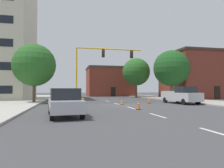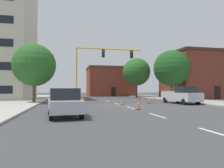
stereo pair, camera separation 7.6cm
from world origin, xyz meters
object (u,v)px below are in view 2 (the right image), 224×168
at_px(tree_right_mid, 172,68).
at_px(traffic_cone_roadside_b, 138,105).
at_px(traffic_signal_gantry, 86,85).
at_px(traffic_cone_roadside_a, 122,102).
at_px(sedan_silver_near_left, 64,102).
at_px(tree_left_near, 34,65).
at_px(tree_right_far, 136,72).
at_px(traffic_cone_roadside_c, 149,100).
at_px(pickup_truck_silver, 181,95).

xyz_separation_m(tree_right_mid, traffic_cone_roadside_b, (-10.70, -14.07, -4.69)).
distance_m(traffic_signal_gantry, traffic_cone_roadside_a, 5.45).
distance_m(traffic_signal_gantry, sedan_silver_near_left, 12.47).
height_order(traffic_cone_roadside_a, traffic_cone_roadside_b, traffic_cone_roadside_b).
height_order(tree_left_near, tree_right_far, tree_right_far).
relative_size(tree_right_mid, traffic_cone_roadside_a, 13.24).
xyz_separation_m(sedan_silver_near_left, traffic_cone_roadside_c, (9.72, 9.80, -0.51)).
bearing_deg(pickup_truck_silver, tree_right_far, 86.57).
height_order(pickup_truck_silver, traffic_cone_roadside_a, pickup_truck_silver).
distance_m(tree_left_near, traffic_cone_roadside_a, 11.80).
distance_m(tree_left_near, traffic_cone_roadside_c, 14.61).
bearing_deg(traffic_cone_roadside_a, tree_right_mid, 39.06).
bearing_deg(traffic_cone_roadside_b, sedan_silver_near_left, -152.87).
bearing_deg(tree_right_far, tree_left_near, -142.23).
height_order(tree_right_mid, traffic_cone_roadside_b, tree_right_mid).
distance_m(traffic_cone_roadside_a, traffic_cone_roadside_c, 3.94).
relative_size(traffic_cone_roadside_a, traffic_cone_roadside_b, 0.78).
bearing_deg(traffic_cone_roadside_c, tree_left_near, 164.74).
distance_m(traffic_cone_roadside_a, traffic_cone_roadside_b, 5.44).
height_order(sedan_silver_near_left, traffic_cone_roadside_c, sedan_silver_near_left).
bearing_deg(pickup_truck_silver, tree_right_mid, 67.84).
xyz_separation_m(tree_right_far, traffic_cone_roadside_a, (-8.27, -18.97, -4.99)).
bearing_deg(tree_right_mid, pickup_truck_silver, -112.16).
xyz_separation_m(tree_right_mid, tree_right_far, (-2.37, 10.34, 0.22)).
xyz_separation_m(tree_left_near, traffic_cone_roadside_a, (9.77, -4.99, -4.35)).
height_order(traffic_signal_gantry, sedan_silver_near_left, traffic_signal_gantry).
bearing_deg(tree_right_far, traffic_cone_roadside_c, -104.47).
xyz_separation_m(tree_right_far, pickup_truck_silver, (-1.13, -18.93, -4.31)).
distance_m(tree_right_far, sedan_silver_near_left, 31.26).
height_order(tree_left_near, traffic_cone_roadside_c, tree_left_near).
bearing_deg(traffic_cone_roadside_a, traffic_signal_gantry, 134.17).
bearing_deg(traffic_signal_gantry, tree_right_far, 52.36).
height_order(sedan_silver_near_left, traffic_cone_roadside_a, sedan_silver_near_left).
relative_size(sedan_silver_near_left, traffic_cone_roadside_b, 6.03).
height_order(tree_right_far, traffic_cone_roadside_b, tree_right_far).
height_order(tree_right_far, sedan_silver_near_left, tree_right_far).
bearing_deg(tree_right_far, sedan_silver_near_left, -117.48).
bearing_deg(traffic_cone_roadside_b, traffic_cone_roadside_a, 89.36).
bearing_deg(traffic_cone_roadside_a, tree_right_far, 66.45).
distance_m(tree_right_far, pickup_truck_silver, 19.45).
relative_size(traffic_signal_gantry, sedan_silver_near_left, 1.96).
distance_m(sedan_silver_near_left, traffic_cone_roadside_c, 13.82).
xyz_separation_m(traffic_signal_gantry, sedan_silver_near_left, (-2.47, -12.14, -1.36)).
bearing_deg(traffic_cone_roadside_c, sedan_silver_near_left, -134.77).
height_order(pickup_truck_silver, traffic_cone_roadside_c, pickup_truck_silver).
bearing_deg(sedan_silver_near_left, traffic_signal_gantry, 78.52).
xyz_separation_m(tree_right_far, traffic_cone_roadside_c, (-4.56, -17.66, -4.91)).
xyz_separation_m(tree_left_near, pickup_truck_silver, (16.91, -4.95, -3.67)).
distance_m(pickup_truck_silver, traffic_cone_roadside_b, 9.06).
height_order(tree_right_mid, tree_left_near, tree_right_mid).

